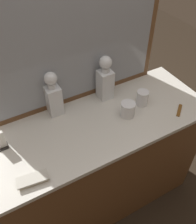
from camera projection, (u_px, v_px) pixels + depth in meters
The scene contains 10 objects.
ground_plane at pixel (98, 195), 2.03m from camera, with size 6.00×6.00×0.00m, color #2D2319.
dresser at pixel (98, 165), 1.73m from camera, with size 1.40×0.54×0.86m.
dresser_mirror at pixel (75, 41), 1.32m from camera, with size 1.09×0.03×0.80m.
crystal_decanter_far_right at pixel (105, 82), 1.52m from camera, with size 0.09×0.09×0.30m.
crystal_decanter_front at pixel (54, 97), 1.42m from camera, with size 0.08×0.08×0.29m.
crystal_tumbler_front at pixel (142, 98), 1.52m from camera, with size 0.07×0.07×0.10m.
crystal_tumbler_left at pixel (128, 110), 1.45m from camera, with size 0.09×0.09×0.09m.
silver_brush_rear at pixel (33, 180), 1.15m from camera, with size 0.15×0.08×0.02m.
tortoiseshell_comb at pixel (179, 110), 1.51m from camera, with size 0.10×0.08×0.01m.
napkin_holder at pixel (1, 141), 1.27m from camera, with size 0.05×0.05×0.11m.
Camera 1 is at (-0.49, -0.88, 1.89)m, focal length 39.71 mm.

